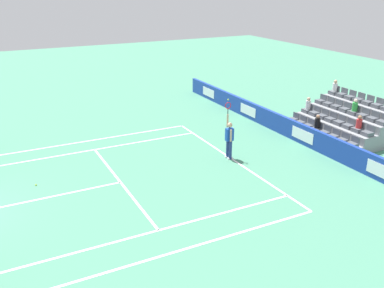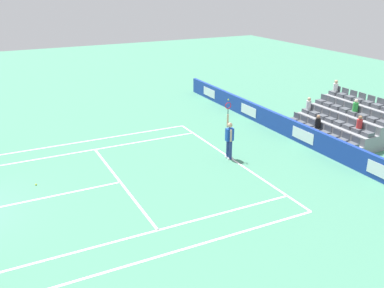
{
  "view_description": "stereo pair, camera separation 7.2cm",
  "coord_description": "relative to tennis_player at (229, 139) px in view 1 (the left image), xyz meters",
  "views": [
    {
      "loc": [
        -15.66,
        -1.81,
        7.93
      ],
      "look_at": [
        0.08,
        -9.81,
        1.1
      ],
      "focal_mm": 39.81,
      "sensor_mm": 36.0,
      "label": 1
    },
    {
      "loc": [
        -15.7,
        -1.88,
        7.93
      ],
      "look_at": [
        0.08,
        -9.81,
        1.1
      ],
      "focal_mm": 39.81,
      "sensor_mm": 36.0,
      "label": 2
    }
  ],
  "objects": [
    {
      "name": "line_centre_service",
      "position": [
        -0.16,
        8.6,
        -0.99
      ],
      "size": [
        0.1,
        6.4,
        0.01
      ],
      "primitive_type": "cube",
      "color": "white",
      "rests_on": "ground"
    },
    {
      "name": "tennis_player",
      "position": [
        0.0,
        0.0,
        0.0
      ],
      "size": [
        0.53,
        0.37,
        2.85
      ],
      "color": "navy",
      "rests_on": "ground"
    },
    {
      "name": "line_singles_sideline_right",
      "position": [
        -4.28,
        5.86,
        -0.99
      ],
      "size": [
        0.1,
        11.89,
        0.01
      ],
      "primitive_type": "cube",
      "color": "white",
      "rests_on": "ground"
    },
    {
      "name": "line_baseline",
      "position": [
        -0.16,
        -0.09,
        -0.99
      ],
      "size": [
        10.97,
        0.1,
        0.01
      ],
      "primitive_type": "cube",
      "color": "white",
      "rests_on": "ground"
    },
    {
      "name": "line_singles_sideline_left",
      "position": [
        3.95,
        5.86,
        -0.99
      ],
      "size": [
        0.1,
        11.89,
        0.01
      ],
      "primitive_type": "cube",
      "color": "white",
      "rests_on": "ground"
    },
    {
      "name": "line_centre_mark",
      "position": [
        -0.16,
        0.01,
        -0.99
      ],
      "size": [
        0.1,
        0.2,
        0.01
      ],
      "primitive_type": "cube",
      "color": "white",
      "rests_on": "ground"
    },
    {
      "name": "line_doubles_sideline_left",
      "position": [
        5.32,
        5.86,
        -0.99
      ],
      "size": [
        0.1,
        11.89,
        0.01
      ],
      "primitive_type": "cube",
      "color": "white",
      "rests_on": "ground"
    },
    {
      "name": "sponsor_barrier",
      "position": [
        -0.16,
        -4.41,
        -0.48
      ],
      "size": [
        24.78,
        0.22,
        1.03
      ],
      "color": "#193899",
      "rests_on": "ground"
    },
    {
      "name": "line_service",
      "position": [
        -0.16,
        5.4,
        -0.99
      ],
      "size": [
        8.23,
        0.1,
        0.01
      ],
      "primitive_type": "cube",
      "color": "white",
      "rests_on": "ground"
    },
    {
      "name": "stadium_stand",
      "position": [
        -0.16,
        -7.34,
        -0.31
      ],
      "size": [
        4.96,
        3.8,
        2.54
      ],
      "color": "gray",
      "rests_on": "ground"
    },
    {
      "name": "line_doubles_sideline_right",
      "position": [
        -5.65,
        5.86,
        -0.99
      ],
      "size": [
        0.1,
        11.89,
        0.01
      ],
      "primitive_type": "cube",
      "color": "white",
      "rests_on": "ground"
    },
    {
      "name": "loose_tennis_ball",
      "position": [
        1.13,
        8.61,
        -0.96
      ],
      "size": [
        0.07,
        0.07,
        0.07
      ],
      "primitive_type": "sphere",
      "color": "#D1E533",
      "rests_on": "ground"
    }
  ]
}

